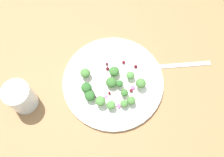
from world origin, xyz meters
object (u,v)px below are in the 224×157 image
broccoli_floret_1 (110,82)px  water_glass (21,97)px  broccoli_floret_2 (124,93)px  plate (112,81)px  fork (175,65)px  broccoli_floret_0 (141,82)px

broccoli_floret_1 → water_glass: bearing=124.1°
broccoli_floret_1 → broccoli_floret_2: size_ratio=1.53×
plate → fork: 18.89cm
broccoli_floret_0 → fork: bearing=-35.2°
plate → broccoli_floret_1: bearing=-178.8°
plate → broccoli_floret_1: (-1.27, -0.03, 2.20)cm
plate → fork: (11.69, -14.83, -0.61)cm
broccoli_floret_0 → plate: bearing=102.2°
plate → broccoli_floret_0: bearing=-77.8°
plate → water_glass: bearing=126.6°
broccoli_floret_2 → fork: 17.80cm
broccoli_floret_0 → broccoli_floret_2: bearing=144.3°
plate → water_glass: 24.56cm
broccoli_floret_0 → broccoli_floret_1: (-2.95, 7.75, -0.59)cm
broccoli_floret_0 → broccoli_floret_1: broccoli_floret_0 is taller
plate → water_glass: (-14.49, 19.52, 3.53)cm
broccoli_floret_1 → fork: 19.87cm
broccoli_floret_0 → water_glass: 31.74cm
fork → broccoli_floret_1: bearing=131.2°
plate → broccoli_floret_0: 8.43cm
fork → water_glass: water_glass is taller
broccoli_floret_1 → broccoli_floret_2: bearing=-106.6°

